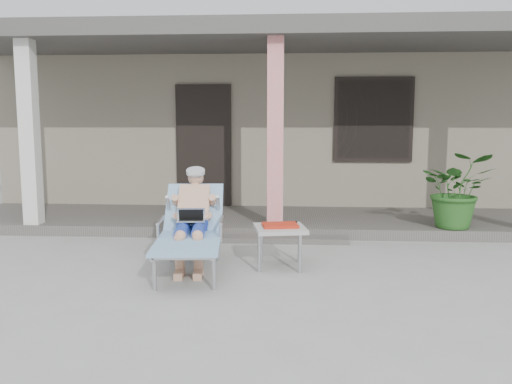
{
  "coord_description": "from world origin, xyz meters",
  "views": [
    {
      "loc": [
        0.23,
        -5.36,
        1.65
      ],
      "look_at": [
        -0.17,
        0.6,
        0.85
      ],
      "focal_mm": 38.0,
      "sensor_mm": 36.0,
      "label": 1
    }
  ],
  "objects": [
    {
      "name": "ground",
      "position": [
        0.0,
        0.0,
        0.0
      ],
      "size": [
        60.0,
        60.0,
        0.0
      ],
      "primitive_type": "plane",
      "color": "#9E9E99",
      "rests_on": "ground"
    },
    {
      "name": "house",
      "position": [
        0.0,
        6.5,
        1.67
      ],
      "size": [
        10.4,
        5.4,
        3.3
      ],
      "color": "gray",
      "rests_on": "ground"
    },
    {
      "name": "porch_overhang",
      "position": [
        0.0,
        2.95,
        2.79
      ],
      "size": [
        10.0,
        2.3,
        2.85
      ],
      "color": "silver",
      "rests_on": "porch_deck"
    },
    {
      "name": "porch_step",
      "position": [
        0.0,
        1.85,
        0.04
      ],
      "size": [
        2.0,
        0.3,
        0.07
      ],
      "primitive_type": "cube",
      "color": "#605B56",
      "rests_on": "ground"
    },
    {
      "name": "lounger",
      "position": [
        -0.89,
        0.54,
        0.71
      ],
      "size": [
        0.83,
        1.83,
        1.16
      ],
      "rotation": [
        0.0,
        0.0,
        0.09
      ],
      "color": "#B7B7BC",
      "rests_on": "ground"
    },
    {
      "name": "potted_palm",
      "position": [
        2.52,
        2.25,
        0.68
      ],
      "size": [
        1.11,
        1.01,
        1.07
      ],
      "primitive_type": "imported",
      "rotation": [
        0.0,
        0.0,
        -0.2
      ],
      "color": "#26591E",
      "rests_on": "porch_deck"
    },
    {
      "name": "side_table",
      "position": [
        0.11,
        0.59,
        0.42
      ],
      "size": [
        0.64,
        0.64,
        0.5
      ],
      "rotation": [
        0.0,
        0.0,
        0.18
      ],
      "color": "#ADACA8",
      "rests_on": "ground"
    },
    {
      "name": "porch_deck",
      "position": [
        0.0,
        3.0,
        0.07
      ],
      "size": [
        10.0,
        2.0,
        0.15
      ],
      "primitive_type": "cube",
      "color": "#605B56",
      "rests_on": "ground"
    }
  ]
}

